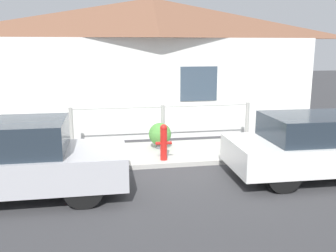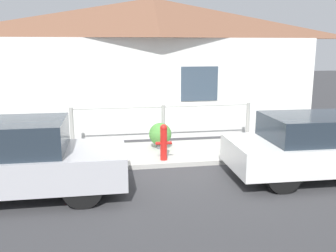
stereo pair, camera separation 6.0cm
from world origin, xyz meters
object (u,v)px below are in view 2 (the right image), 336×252
object	(u,v)px
fire_hydrant	(164,141)
potted_plant_near_hydrant	(160,134)
car_right	(324,146)
car_left	(10,159)

from	to	relation	value
fire_hydrant	potted_plant_near_hydrant	xyz separation A→B (m)	(0.07, 1.00, -0.07)
car_right	fire_hydrant	distance (m)	3.44
car_left	potted_plant_near_hydrant	xyz separation A→B (m)	(3.09, 2.40, -0.23)
car_left	potted_plant_near_hydrant	world-z (taller)	car_left
car_right	potted_plant_near_hydrant	size ratio (longest dim) A/B	6.16
fire_hydrant	car_left	bearing A→B (deg)	-154.99
car_left	potted_plant_near_hydrant	bearing A→B (deg)	38.34
car_right	fire_hydrant	world-z (taller)	car_right
fire_hydrant	car_right	bearing A→B (deg)	-24.15
car_left	car_right	bearing A→B (deg)	0.44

